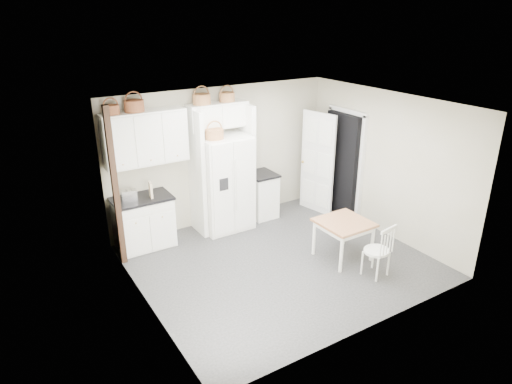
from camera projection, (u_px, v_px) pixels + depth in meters
floor at (280, 261)px, 7.56m from camera, size 4.50×4.50×0.00m
ceiling at (284, 105)px, 6.59m from camera, size 4.50×4.50×0.00m
wall_back at (222, 156)px, 8.65m from camera, size 4.50×0.00×4.50m
wall_left at (141, 221)px, 5.97m from camera, size 0.00×4.00×4.00m
wall_right at (385, 164)px, 8.17m from camera, size 0.00×4.00×4.00m
refrigerator at (224, 183)px, 8.44m from camera, size 0.92×0.74×1.79m
base_cab_left at (144, 223)px, 7.90m from camera, size 0.95×0.60×0.88m
base_cab_right at (261, 196)px, 9.08m from camera, size 0.49×0.59×0.86m
dining_table at (343, 239)px, 7.57m from camera, size 0.80×0.80×0.66m
windsor_chair at (376, 251)px, 7.02m from camera, size 0.47×0.44×0.85m
counter_left at (141, 198)px, 7.73m from camera, size 0.99×0.64×0.04m
counter_right at (261, 174)px, 8.91m from camera, size 0.53×0.63×0.04m
toaster at (129, 195)px, 7.59m from camera, size 0.27×0.19×0.17m
cookbook_red at (151, 191)px, 7.69m from camera, size 0.07×0.16×0.23m
cookbook_cream at (151, 190)px, 7.68m from camera, size 0.07×0.18×0.27m
basket_upper_a at (111, 110)px, 7.12m from camera, size 0.26×0.26×0.15m
basket_upper_b at (134, 106)px, 7.29m from camera, size 0.32×0.32×0.19m
basket_bridge_a at (202, 99)px, 7.87m from camera, size 0.32×0.32×0.18m
basket_bridge_b at (227, 97)px, 8.12m from camera, size 0.28×0.28×0.16m
basket_fridge_a at (215, 134)px, 7.89m from camera, size 0.33×0.33×0.17m
upper_cabinet at (145, 138)px, 7.56m from camera, size 1.40×0.34×0.90m
bridge_cabinet at (217, 115)px, 8.13m from camera, size 1.12×0.34×0.45m
fridge_panel_left at (197, 174)px, 8.15m from camera, size 0.08×0.60×2.30m
fridge_panel_right at (246, 164)px, 8.64m from camera, size 0.08×0.60×2.30m
trim_post at (115, 189)px, 7.06m from camera, size 0.09×0.09×2.60m
doorway_void at (342, 165)px, 9.02m from camera, size 0.18×0.85×2.05m
door_slab at (317, 163)px, 9.11m from camera, size 0.21×0.79×2.05m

